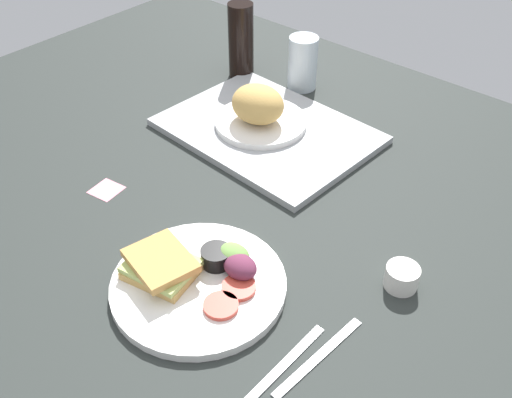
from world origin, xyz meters
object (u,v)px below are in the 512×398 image
(bread_plate_near, at_px, (259,111))
(fork, at_px, (286,363))
(plate_with_salad, at_px, (197,278))
(knife, at_px, (319,356))
(soda_bottle, at_px, (241,41))
(drinking_glass, at_px, (303,63))
(serving_tray, at_px, (267,131))
(espresso_cup, at_px, (402,277))
(sticky_note, at_px, (106,190))

(bread_plate_near, height_order, fork, bread_plate_near)
(plate_with_salad, relative_size, knife, 1.52)
(plate_with_salad, relative_size, soda_bottle, 1.51)
(drinking_glass, bearing_deg, soda_bottle, -161.14)
(serving_tray, relative_size, espresso_cup, 8.04)
(knife, bearing_deg, drinking_glass, 43.40)
(bread_plate_near, distance_m, plate_with_salad, 0.48)
(knife, bearing_deg, bread_plate_near, 53.05)
(fork, distance_m, knife, 0.05)
(plate_with_salad, bearing_deg, knife, 3.84)
(serving_tray, distance_m, knife, 0.60)
(serving_tray, xyz_separation_m, sticky_note, (-0.11, -0.37, -0.01))
(serving_tray, distance_m, fork, 0.61)
(soda_bottle, relative_size, espresso_cup, 3.42)
(serving_tray, bearing_deg, knife, -42.76)
(soda_bottle, relative_size, fork, 1.13)
(bread_plate_near, distance_m, soda_bottle, 0.28)
(soda_bottle, bearing_deg, drinking_glass, 18.86)
(bread_plate_near, bearing_deg, drinking_glass, 102.97)
(bread_plate_near, distance_m, knife, 0.62)
(sticky_note, bearing_deg, bread_plate_near, 75.96)
(drinking_glass, distance_m, fork, 0.83)
(plate_with_salad, distance_m, drinking_glass, 0.71)
(serving_tray, xyz_separation_m, fork, (0.41, -0.45, -0.01))
(drinking_glass, distance_m, soda_bottle, 0.17)
(fork, bearing_deg, plate_with_salad, 83.84)
(serving_tray, xyz_separation_m, knife, (0.44, -0.41, -0.01))
(drinking_glass, bearing_deg, knife, -50.74)
(soda_bottle, bearing_deg, espresso_cup, -28.45)
(bread_plate_near, bearing_deg, knife, -41.10)
(drinking_glass, bearing_deg, bread_plate_near, -77.03)
(bread_plate_near, height_order, drinking_glass, drinking_glass)
(serving_tray, xyz_separation_m, plate_with_salad, (0.21, -0.43, 0.01))
(plate_with_salad, height_order, knife, plate_with_salad)
(plate_with_salad, xyz_separation_m, soda_bottle, (-0.44, 0.59, 0.08))
(sticky_note, bearing_deg, knife, -4.51)
(drinking_glass, xyz_separation_m, espresso_cup, (0.54, -0.43, -0.05))
(serving_tray, relative_size, plate_with_salad, 1.55)
(espresso_cup, bearing_deg, serving_tray, 155.95)
(knife, bearing_deg, sticky_note, 89.63)
(sticky_note, bearing_deg, drinking_glass, 86.30)
(fork, height_order, sticky_note, fork)
(serving_tray, bearing_deg, drinking_glass, 108.30)
(drinking_glass, xyz_separation_m, fork, (0.49, -0.67, -0.06))
(plate_with_salad, relative_size, espresso_cup, 5.17)
(bread_plate_near, relative_size, espresso_cup, 3.69)
(bread_plate_near, relative_size, fork, 1.22)
(drinking_glass, height_order, fork, drinking_glass)
(espresso_cup, relative_size, knife, 0.29)
(knife, height_order, sticky_note, knife)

